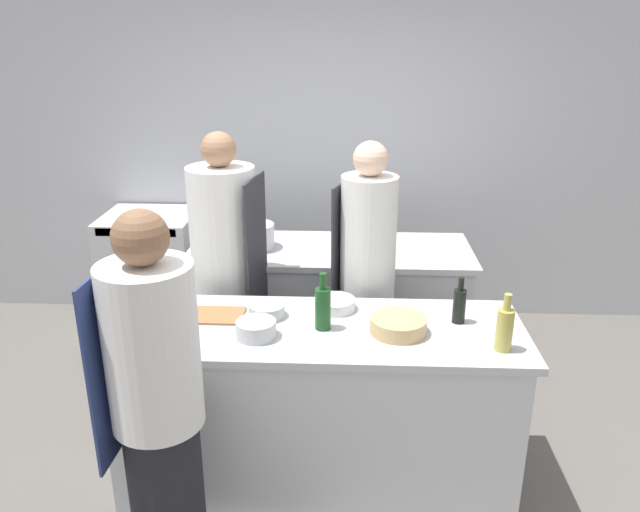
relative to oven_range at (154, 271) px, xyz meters
The scene contains 19 objects.
ground_plane 2.29m from the oven_range, 51.47° to the right, with size 16.00×16.00×0.00m, color #605B56.
wall_back 1.72m from the oven_range, 14.92° to the left, with size 8.00×0.06×2.80m.
prep_counter 2.25m from the oven_range, 51.47° to the right, with size 2.09×0.73×0.89m.
pass_counter 1.54m from the oven_range, 21.96° to the right, with size 1.92×0.74×0.89m.
oven_range is the anchor object (origin of this frame).
chef_at_prep_near 2.57m from the oven_range, 72.18° to the right, with size 0.40×0.38×1.69m.
chef_at_stove 1.41m from the oven_range, 53.06° to the right, with size 0.44×0.42×1.76m.
chef_at_pass_far 2.06m from the oven_range, 34.59° to the right, with size 0.38×0.36×1.72m.
bottle_olive_oil 2.75m from the oven_range, 38.26° to the right, with size 0.06×0.06×0.24m.
bottle_vinegar 1.94m from the oven_range, 76.08° to the right, with size 0.07×0.07×0.19m.
bottle_wine 3.05m from the oven_range, 40.58° to the right, with size 0.08×0.08×0.28m.
bottle_cooking_oil 1.80m from the oven_range, 75.03° to the right, with size 0.08×0.08×0.28m.
bottle_sauce 2.34m from the oven_range, 51.09° to the right, with size 0.08×0.08×0.30m.
bowl_mixing_large 2.23m from the oven_range, 59.39° to the right, with size 0.20×0.20×0.08m.
bowl_prep_small 2.05m from the oven_range, 55.49° to the right, with size 0.19×0.19×0.07m.
bowl_ceramic_blue 2.59m from the oven_range, 44.96° to the right, with size 0.28×0.28×0.08m.
bowl_wooden_salad 2.19m from the oven_range, 46.13° to the right, with size 0.21×0.21×0.06m.
cutting_board 1.93m from the oven_range, 62.33° to the right, with size 0.28×0.21×0.01m.
stockpot 1.20m from the oven_range, 32.89° to the right, with size 0.28×0.28×0.17m.
Camera 1 is at (0.15, -2.81, 2.31)m, focal length 35.00 mm.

